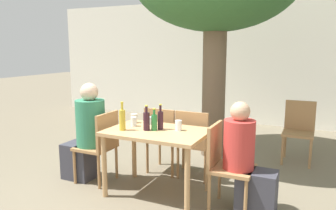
% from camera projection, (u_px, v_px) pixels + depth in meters
% --- Properties ---
extents(ground_plane, '(30.00, 30.00, 0.00)m').
position_uv_depth(ground_plane, '(157.00, 193.00, 3.92)').
color(ground_plane, '#706651').
extents(cafe_building_wall, '(10.00, 0.08, 2.80)m').
position_uv_depth(cafe_building_wall, '(242.00, 62.00, 7.43)').
color(cafe_building_wall, white).
rests_on(cafe_building_wall, ground_plane).
extents(dining_table_front, '(1.15, 0.78, 0.78)m').
position_uv_depth(dining_table_front, '(157.00, 139.00, 3.80)').
color(dining_table_front, tan).
rests_on(dining_table_front, ground_plane).
extents(patio_chair_0, '(0.44, 0.44, 0.92)m').
position_uv_depth(patio_chair_0, '(101.00, 143.00, 4.17)').
color(patio_chair_0, '#A87A4C').
rests_on(patio_chair_0, ground_plane).
extents(patio_chair_1, '(0.44, 0.44, 0.92)m').
position_uv_depth(patio_chair_1, '(225.00, 161.00, 3.49)').
color(patio_chair_1, '#A87A4C').
rests_on(patio_chair_1, ground_plane).
extents(patio_chair_2, '(0.44, 0.44, 0.92)m').
position_uv_depth(patio_chair_2, '(163.00, 136.00, 4.48)').
color(patio_chair_2, '#A87A4C').
rests_on(patio_chair_2, ground_plane).
extents(patio_chair_3, '(0.44, 0.44, 0.92)m').
position_uv_depth(patio_chair_3, '(194.00, 140.00, 4.29)').
color(patio_chair_3, '#A87A4C').
rests_on(patio_chair_3, ground_plane).
extents(patio_chair_4, '(0.44, 0.44, 0.92)m').
position_uv_depth(patio_chair_4, '(299.00, 128.00, 4.95)').
color(patio_chair_4, '#A87A4C').
rests_on(patio_chair_4, ground_plane).
extents(person_seated_0, '(0.59, 0.37, 1.28)m').
position_uv_depth(person_seated_0, '(86.00, 136.00, 4.26)').
color(person_seated_0, '#383842').
rests_on(person_seated_0, ground_plane).
extents(person_seated_1, '(0.56, 0.32, 1.18)m').
position_uv_depth(person_seated_1, '(247.00, 165.00, 3.39)').
color(person_seated_1, '#383842').
rests_on(person_seated_1, ground_plane).
extents(wine_bottle_0, '(0.08, 0.08, 0.29)m').
position_uv_depth(wine_bottle_0, '(147.00, 121.00, 3.77)').
color(wine_bottle_0, '#331923').
rests_on(wine_bottle_0, dining_table_front).
extents(green_bottle_1, '(0.07, 0.07, 0.26)m').
position_uv_depth(green_bottle_1, '(154.00, 122.00, 3.77)').
color(green_bottle_1, '#287A38').
rests_on(green_bottle_1, dining_table_front).
extents(oil_cruet_2, '(0.07, 0.07, 0.33)m').
position_uv_depth(oil_cruet_2, '(122.00, 119.00, 3.77)').
color(oil_cruet_2, gold).
rests_on(oil_cruet_2, dining_table_front).
extents(wine_bottle_3, '(0.07, 0.07, 0.30)m').
position_uv_depth(wine_bottle_3, '(160.00, 120.00, 3.81)').
color(wine_bottle_3, '#331923').
rests_on(wine_bottle_3, dining_table_front).
extents(drinking_glass_0, '(0.07, 0.07, 0.10)m').
position_uv_depth(drinking_glass_0, '(151.00, 121.00, 4.07)').
color(drinking_glass_0, silver).
rests_on(drinking_glass_0, dining_table_front).
extents(drinking_glass_1, '(0.07, 0.07, 0.12)m').
position_uv_depth(drinking_glass_1, '(179.00, 125.00, 3.77)').
color(drinking_glass_1, white).
rests_on(drinking_glass_1, dining_table_front).
extents(drinking_glass_2, '(0.08, 0.08, 0.12)m').
position_uv_depth(drinking_glass_2, '(134.00, 118.00, 4.15)').
color(drinking_glass_2, silver).
rests_on(drinking_glass_2, dining_table_front).
extents(drinking_glass_3, '(0.07, 0.07, 0.11)m').
position_uv_depth(drinking_glass_3, '(134.00, 122.00, 3.98)').
color(drinking_glass_3, white).
rests_on(drinking_glass_3, dining_table_front).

